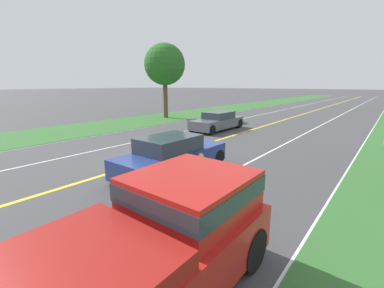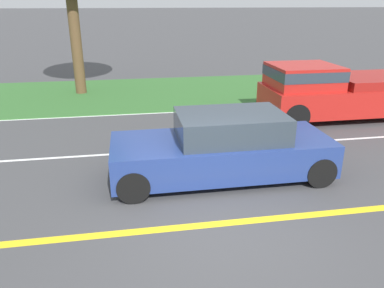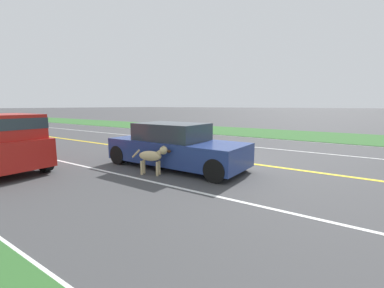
{
  "view_description": "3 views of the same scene",
  "coord_description": "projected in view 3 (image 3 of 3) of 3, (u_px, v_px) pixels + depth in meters",
  "views": [
    {
      "loc": [
        8.1,
        -7.26,
        3.25
      ],
      "look_at": [
        2.69,
        -0.42,
        1.23
      ],
      "focal_mm": 24.0,
      "sensor_mm": 36.0,
      "label": 1
    },
    {
      "loc": [
        -5.37,
        1.39,
        3.61
      ],
      "look_at": [
        1.74,
        0.17,
        0.83
      ],
      "focal_mm": 35.0,
      "sensor_mm": 36.0,
      "label": 2
    },
    {
      "loc": [
        8.31,
        4.59,
        2.01
      ],
      "look_at": [
        1.99,
        0.26,
        0.85
      ],
      "focal_mm": 24.0,
      "sensor_mm": 36.0,
      "label": 3
    }
  ],
  "objects": [
    {
      "name": "ground_plane",
      "position": [
        216.0,
        159.0,
        9.64
      ],
      "size": [
        400.0,
        400.0,
        0.0
      ],
      "primitive_type": "plane",
      "color": "#424244"
    },
    {
      "name": "centre_divider_line",
      "position": [
        216.0,
        159.0,
        9.64
      ],
      "size": [
        0.18,
        160.0,
        0.01
      ],
      "primitive_type": "cube",
      "color": "yellow",
      "rests_on": "ground"
    },
    {
      "name": "lane_edge_line_left",
      "position": [
        273.0,
        139.0,
        15.35
      ],
      "size": [
        0.14,
        160.0,
        0.01
      ],
      "primitive_type": "cube",
      "color": "white",
      "rests_on": "ground"
    },
    {
      "name": "lane_dash_same_dir",
      "position": [
        152.0,
        182.0,
        6.79
      ],
      "size": [
        0.1,
        160.0,
        0.01
      ],
      "primitive_type": "cube",
      "color": "white",
      "rests_on": "ground"
    },
    {
      "name": "lane_dash_oncoming",
      "position": [
        251.0,
        147.0,
        12.49
      ],
      "size": [
        0.1,
        160.0,
        0.01
      ],
      "primitive_type": "cube",
      "color": "white",
      "rests_on": "ground"
    },
    {
      "name": "grass_verge_left",
      "position": [
        286.0,
        134.0,
        17.79
      ],
      "size": [
        6.0,
        160.0,
        0.03
      ],
      "primitive_type": "cube",
      "color": "#33662D",
      "rests_on": "ground"
    },
    {
      "name": "ego_car",
      "position": [
        175.0,
        147.0,
        8.35
      ],
      "size": [
        1.8,
        4.63,
        1.43
      ],
      "color": "navy",
      "rests_on": "ground"
    },
    {
      "name": "dog",
      "position": [
        153.0,
        156.0,
        7.39
      ],
      "size": [
        0.5,
        1.19,
        0.88
      ],
      "rotation": [
        0.0,
        0.0,
        0.33
      ],
      "color": "#D1B784",
      "rests_on": "ground"
    }
  ]
}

